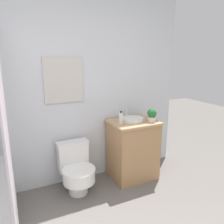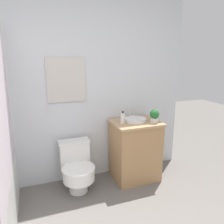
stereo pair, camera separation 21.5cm
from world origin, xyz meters
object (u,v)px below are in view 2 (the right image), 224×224
at_px(sink, 135,120).
at_px(soap_bottle, 123,118).
at_px(potted_plant, 154,116).
at_px(toilet, 77,167).

bearing_deg(sink, soap_bottle, -167.97).
distance_m(sink, potted_plant, 0.26).
xyz_separation_m(soap_bottle, potted_plant, (0.39, -0.11, 0.02)).
xyz_separation_m(toilet, potted_plant, (1.00, -0.13, 0.60)).
distance_m(toilet, soap_bottle, 0.84).
distance_m(sink, soap_bottle, 0.21).
relative_size(toilet, soap_bottle, 3.73).
bearing_deg(soap_bottle, potted_plant, -15.44).
bearing_deg(toilet, potted_plant, -7.58).
xyz_separation_m(sink, soap_bottle, (-0.19, -0.04, 0.05)).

